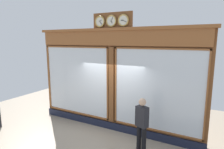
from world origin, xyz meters
TOP-DOWN VIEW (x-y plane):
  - shop_facade at (0.00, -0.13)m, footprint 6.66×0.42m
  - pedestrian at (-1.50, 0.90)m, footprint 0.42×0.34m

SIDE VIEW (x-z plane):
  - pedestrian at x=-1.50m, z-range 0.09..1.78m
  - shop_facade at x=0.00m, z-range -0.25..4.06m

